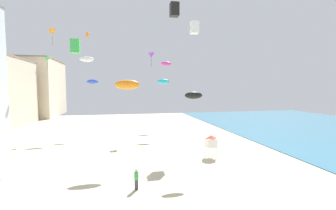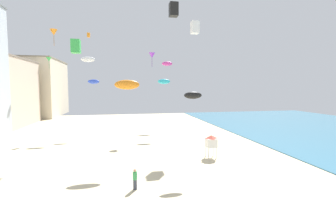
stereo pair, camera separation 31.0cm
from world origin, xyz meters
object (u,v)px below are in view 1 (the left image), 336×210
object	(u,v)px
kite_green_box	(75,46)
kite_purple_delta	(151,55)
kite_black_box	(174,10)
kite_black_parafoil	(194,95)
kite_orange_box	(87,35)
kite_white_parafoil	(87,59)
kite_magenta_parafoil	(166,64)
lifeguard_stand	(211,141)
kite_cyan_parafoil	(163,81)
kite_orange_delta	(52,32)
kite_white_box	(194,28)
kite_orange_parafoil	(127,85)
kite_flyer	(136,178)
kite_green_delta	(47,59)
kite_blue_parafoil	(93,82)

from	to	relation	value
kite_green_box	kite_purple_delta	distance (m)	13.38
kite_black_box	kite_black_parafoil	distance (m)	7.94
kite_orange_box	kite_purple_delta	world-z (taller)	kite_orange_box
kite_black_parafoil	kite_white_parafoil	world-z (taller)	kite_white_parafoil
kite_green_box	kite_magenta_parafoil	distance (m)	22.06
kite_purple_delta	lifeguard_stand	bearing A→B (deg)	-71.01
lifeguard_stand	kite_cyan_parafoil	world-z (taller)	kite_cyan_parafoil
kite_orange_delta	kite_white_box	xyz separation A→B (m)	(21.63, -12.48, -1.26)
kite_orange_parafoil	kite_cyan_parafoil	bearing A→B (deg)	64.54
lifeguard_stand	kite_magenta_parafoil	size ratio (longest dim) A/B	1.17
kite_flyer	kite_purple_delta	size ratio (longest dim) A/B	0.69
kite_black_box	kite_green_delta	size ratio (longest dim) A/B	0.58
kite_orange_box	kite_blue_parafoil	xyz separation A→B (m)	(1.20, -4.31, -8.55)
kite_green_delta	kite_black_parafoil	bearing A→B (deg)	-51.35
kite_orange_delta	kite_white_parafoil	xyz separation A→B (m)	(5.94, -2.66, -4.81)
kite_black_box	kite_black_parafoil	xyz separation A→B (m)	(2.00, 0.43, -7.67)
kite_green_delta	kite_purple_delta	bearing A→B (deg)	-21.87
lifeguard_stand	kite_orange_box	distance (m)	30.14
kite_blue_parafoil	kite_white_box	bearing A→B (deg)	-31.36
kite_black_box	kite_black_parafoil	size ratio (longest dim) A/B	0.68
kite_black_parafoil	kite_white_box	size ratio (longest dim) A/B	1.06
kite_green_box	kite_green_delta	bearing A→B (deg)	115.91
kite_cyan_parafoil	kite_white_box	bearing A→B (deg)	-63.97
kite_orange_delta	kite_black_box	bearing A→B (deg)	-55.03
kite_magenta_parafoil	kite_blue_parafoil	size ratio (longest dim) A/B	1.17
kite_green_delta	kite_blue_parafoil	bearing A→B (deg)	-32.74
kite_black_box	kite_blue_parafoil	distance (m)	22.58
kite_orange_box	kite_orange_delta	size ratio (longest dim) A/B	0.28
kite_orange_box	kite_orange_delta	bearing A→B (deg)	-171.74
kite_purple_delta	kite_orange_parafoil	size ratio (longest dim) A/B	0.91
kite_orange_delta	kite_cyan_parafoil	bearing A→B (deg)	-17.78
kite_magenta_parafoil	kite_black_parafoil	bearing A→B (deg)	-95.44
kite_flyer	kite_purple_delta	distance (m)	24.61
kite_green_box	kite_black_box	distance (m)	13.91
kite_black_parafoil	kite_cyan_parafoil	bearing A→B (deg)	89.30
kite_flyer	kite_black_parafoil	size ratio (longest dim) A/B	0.94
lifeguard_stand	kite_magenta_parafoil	world-z (taller)	kite_magenta_parafoil
kite_orange_delta	kite_black_parafoil	distance (m)	30.92
kite_magenta_parafoil	kite_orange_delta	bearing A→B (deg)	-172.23
kite_orange_delta	kite_white_box	bearing A→B (deg)	-29.98
kite_orange_parafoil	kite_black_parafoil	bearing A→B (deg)	-30.28
kite_black_box	kite_green_delta	world-z (taller)	kite_black_box
kite_black_parafoil	kite_green_delta	bearing A→B (deg)	128.65
kite_cyan_parafoil	kite_black_box	distance (m)	18.38
kite_black_box	kite_magenta_parafoil	bearing A→B (deg)	80.32
kite_white_box	kite_magenta_parafoil	bearing A→B (deg)	93.68
kite_orange_parafoil	kite_orange_delta	bearing A→B (deg)	122.25
kite_flyer	kite_green_delta	world-z (taller)	kite_green_delta
kite_cyan_parafoil	kite_magenta_parafoil	world-z (taller)	kite_magenta_parafoil
kite_orange_box	kite_black_parafoil	xyz separation A→B (m)	(12.54, -23.57, -10.32)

